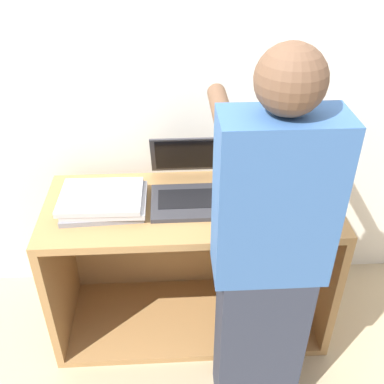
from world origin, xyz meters
name	(u,v)px	position (x,y,z in m)	size (l,w,h in m)	color
ground_plane	(194,362)	(0.00, 0.00, 0.00)	(12.00, 12.00, 0.00)	tan
wall_back	(186,79)	(0.00, 0.66, 1.20)	(8.00, 0.05, 2.40)	silver
cart	(190,256)	(0.00, 0.35, 0.38)	(1.33, 0.56, 0.76)	#A87A47
laptop_open	(190,186)	(0.00, 0.35, 0.81)	(0.36, 0.41, 0.26)	#333338
laptop_stack_left	(103,201)	(-0.39, 0.27, 0.80)	(0.38, 0.29, 0.07)	gray
laptop_stack_right	(278,191)	(0.39, 0.27, 0.82)	(0.37, 0.29, 0.12)	slate
person	(267,263)	(0.26, -0.17, 0.80)	(0.40, 0.53, 1.60)	#2D3342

